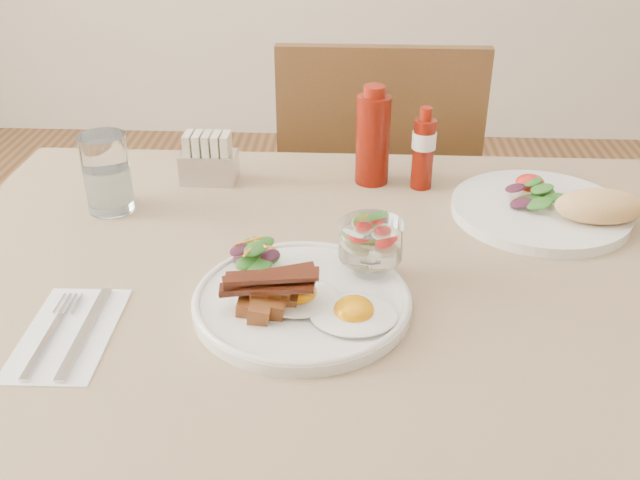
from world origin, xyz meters
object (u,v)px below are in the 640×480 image
(chair_far, at_px, (375,208))
(sugar_caddy, at_px, (209,161))
(ketchup_bottle, at_px, (373,138))
(hot_sauce_bottle, at_px, (423,150))
(fruit_cup, at_px, (371,240))
(main_plate, at_px, (302,302))
(water_glass, at_px, (107,178))
(second_plate, at_px, (554,208))
(table, at_px, (385,330))

(chair_far, height_order, sugar_caddy, chair_far)
(ketchup_bottle, height_order, hot_sauce_bottle, ketchup_bottle)
(fruit_cup, height_order, sugar_caddy, fruit_cup)
(fruit_cup, bearing_deg, chair_far, 87.78)
(fruit_cup, bearing_deg, main_plate, -142.59)
(fruit_cup, bearing_deg, water_glass, 154.82)
(second_plate, bearing_deg, hot_sauce_bottle, 151.92)
(hot_sauce_bottle, relative_size, water_glass, 1.13)
(main_plate, bearing_deg, chair_far, 81.31)
(ketchup_bottle, height_order, water_glass, ketchup_bottle)
(chair_far, relative_size, sugar_caddy, 9.52)
(water_glass, bearing_deg, chair_far, 47.16)
(hot_sauce_bottle, bearing_deg, sugar_caddy, 179.45)
(table, relative_size, sugar_caddy, 13.61)
(table, bearing_deg, water_glass, 157.07)
(fruit_cup, height_order, ketchup_bottle, ketchup_bottle)
(table, xyz_separation_m, ketchup_bottle, (-0.02, 0.32, 0.17))
(table, relative_size, second_plate, 4.64)
(table, distance_m, hot_sauce_bottle, 0.34)
(ketchup_bottle, relative_size, sugar_caddy, 1.76)
(second_plate, height_order, sugar_caddy, sugar_caddy)
(fruit_cup, relative_size, sugar_caddy, 0.89)
(chair_far, relative_size, second_plate, 3.25)
(table, distance_m, ketchup_bottle, 0.36)
(fruit_cup, height_order, second_plate, fruit_cup)
(chair_far, height_order, hot_sauce_bottle, chair_far)
(table, distance_m, main_plate, 0.17)
(second_plate, distance_m, hot_sauce_bottle, 0.23)
(table, height_order, main_plate, main_plate)
(hot_sauce_bottle, height_order, sugar_caddy, hot_sauce_bottle)
(fruit_cup, height_order, water_glass, water_glass)
(water_glass, bearing_deg, main_plate, -38.52)
(ketchup_bottle, bearing_deg, hot_sauce_bottle, -12.20)
(second_plate, height_order, ketchup_bottle, ketchup_bottle)
(water_glass, bearing_deg, sugar_caddy, 39.37)
(ketchup_bottle, bearing_deg, fruit_cup, -91.10)
(table, relative_size, hot_sauce_bottle, 9.31)
(table, height_order, water_glass, water_glass)
(sugar_caddy, bearing_deg, ketchup_bottle, 3.90)
(main_plate, relative_size, second_plate, 0.98)
(fruit_cup, xyz_separation_m, second_plate, (0.29, 0.20, -0.04))
(chair_far, distance_m, main_plate, 0.78)
(table, xyz_separation_m, fruit_cup, (-0.03, -0.01, 0.15))
(table, xyz_separation_m, main_plate, (-0.11, -0.07, 0.10))
(fruit_cup, distance_m, second_plate, 0.36)
(fruit_cup, distance_m, hot_sauce_bottle, 0.32)
(fruit_cup, xyz_separation_m, sugar_caddy, (-0.28, 0.31, -0.02))
(chair_far, height_order, fruit_cup, chair_far)
(main_plate, height_order, second_plate, second_plate)
(fruit_cup, xyz_separation_m, hot_sauce_bottle, (0.09, 0.31, 0.01))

